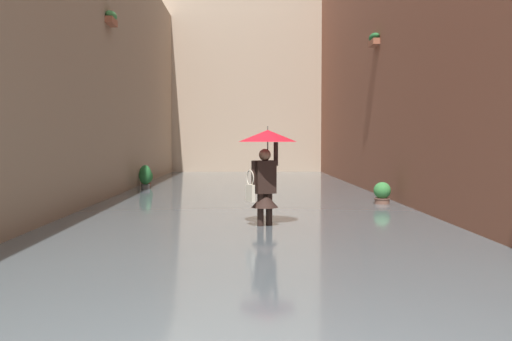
{
  "coord_description": "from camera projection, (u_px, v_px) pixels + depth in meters",
  "views": [
    {
      "loc": [
        0.08,
        3.0,
        1.78
      ],
      "look_at": [
        -0.11,
        -7.3,
        1.27
      ],
      "focal_mm": 40.7,
      "sensor_mm": 36.0,
      "label": 1
    }
  ],
  "objects": [
    {
      "name": "ground_plane",
      "position": [
        248.0,
        204.0,
        16.51
      ],
      "size": [
        67.21,
        67.21,
        0.0
      ],
      "primitive_type": "plane",
      "color": "#605B56"
    },
    {
      "name": "flood_water",
      "position": [
        248.0,
        200.0,
        16.5
      ],
      "size": [
        8.48,
        32.88,
        0.22
      ],
      "primitive_type": "cube",
      "color": "#515B60",
      "rests_on": "ground_plane"
    },
    {
      "name": "building_facade_left",
      "position": [
        416.0,
        13.0,
        16.32
      ],
      "size": [
        2.04,
        30.88,
        10.8
      ],
      "color": "brown",
      "rests_on": "ground_plane"
    },
    {
      "name": "building_facade_right",
      "position": [
        79.0,
        59.0,
        16.21
      ],
      "size": [
        2.04,
        30.88,
        8.16
      ],
      "color": "gray",
      "rests_on": "ground_plane"
    },
    {
      "name": "building_facade_far",
      "position": [
        247.0,
        74.0,
        30.56
      ],
      "size": [
        11.28,
        1.8,
        10.73
      ],
      "primitive_type": "cube",
      "color": "tan",
      "rests_on": "ground_plane"
    },
    {
      "name": "person_wading",
      "position": [
        266.0,
        158.0,
        10.75
      ],
      "size": [
        1.09,
        1.09,
        2.07
      ],
      "color": "#2D2319",
      "rests_on": "ground_plane"
    },
    {
      "name": "potted_plant_mid_right",
      "position": [
        145.0,
        178.0,
        19.18
      ],
      "size": [
        0.41,
        0.41,
        1.0
      ],
      "color": "#66605B",
      "rests_on": "ground_plane"
    },
    {
      "name": "potted_plant_far_right",
      "position": [
        146.0,
        179.0,
        20.47
      ],
      "size": [
        0.47,
        0.47,
        0.8
      ],
      "color": "brown",
      "rests_on": "ground_plane"
    },
    {
      "name": "potted_plant_mid_left",
      "position": [
        382.0,
        196.0,
        14.55
      ],
      "size": [
        0.43,
        0.43,
        0.77
      ],
      "color": "brown",
      "rests_on": "ground_plane"
    }
  ]
}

